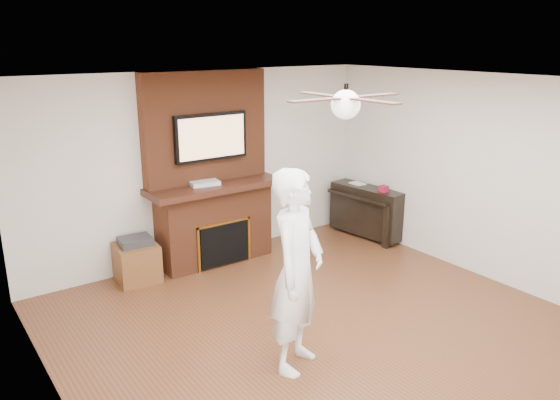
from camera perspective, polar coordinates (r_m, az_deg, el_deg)
room_shell at (r=5.12m, az=6.47°, el=-2.11°), size 5.36×5.86×2.86m
fireplace at (r=7.20m, az=-7.20°, el=1.23°), size 1.78×0.64×2.50m
tv at (r=7.01m, az=-7.22°, el=6.56°), size 1.00×0.08×0.60m
ceiling_fan at (r=4.88m, az=6.88°, el=10.00°), size 1.21×1.21×0.31m
person at (r=4.80m, az=1.78°, el=-7.47°), size 0.81×0.73×1.85m
side_table at (r=6.95m, az=-14.74°, el=-6.16°), size 0.53×0.53×0.56m
piano at (r=8.27m, az=9.04°, el=-1.05°), size 0.58×1.21×0.86m
cable_box at (r=7.03m, az=-7.87°, el=1.76°), size 0.39×0.26×0.05m
candle_orange at (r=7.29m, az=-7.48°, el=-6.41°), size 0.07×0.07×0.11m
candle_green at (r=7.36m, az=-6.25°, el=-6.21°), size 0.07×0.07×0.09m
candle_cream at (r=7.39m, az=-4.66°, el=-6.05°), size 0.08×0.08×0.10m
candle_blue at (r=7.40m, az=-4.91°, el=-6.10°), size 0.06×0.06×0.08m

